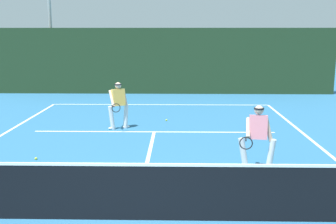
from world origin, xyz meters
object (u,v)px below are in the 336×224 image
Objects in this scene: player_far at (118,103)px; tennis_ball at (166,120)px; tennis_ball_extra at (36,158)px; player_near at (258,136)px; light_pole at (50,13)px.

player_far is 2.20m from tennis_ball.
tennis_ball is 5.75m from tennis_ball_extra.
player_near is at bearing -67.80° from tennis_ball.
light_pole reaches higher than player_near.
player_far is 11.35m from light_pole.
player_near is 6.04m from tennis_ball.
tennis_ball is (1.58, 1.28, -0.84)m from player_far.
player_near is 23.99× the size of tennis_ball.
player_far reaches higher than tennis_ball.
tennis_ball_extra is at bearing -75.35° from light_pole.
player_near is 16.80m from light_pole.
light_pole is (-8.91, 13.83, 3.40)m from player_near.
player_far is at bearing -62.09° from light_pole.
player_near is 5.73m from player_far.
tennis_ball_extra is at bearing 0.32° from player_near.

